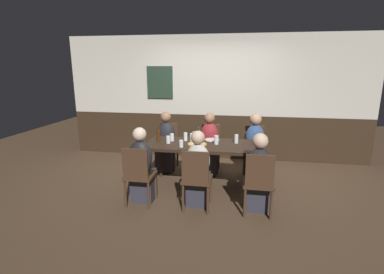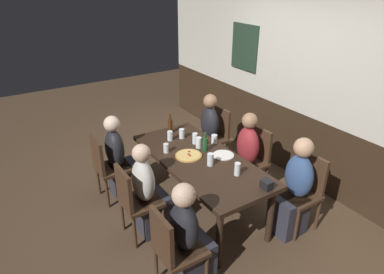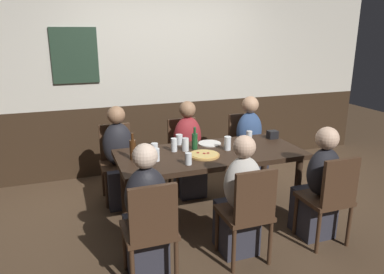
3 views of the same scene
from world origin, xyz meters
name	(u,v)px [view 2 (image 2 of 3)]	position (x,y,z in m)	size (l,w,h in m)	color
ground_plane	(200,210)	(0.00, 0.00, 0.00)	(12.00, 12.00, 0.00)	#4C3826
wall_back	(305,87)	(-0.01, 1.65, 1.30)	(6.40, 0.13, 2.60)	#332316
dining_table	(200,164)	(0.00, 0.00, 0.66)	(1.88, 0.84, 0.74)	black
chair_mid_near	(134,199)	(0.00, -0.83, 0.50)	(0.40, 0.40, 0.88)	#422B1C
chair_left_far	(216,134)	(-0.83, 0.83, 0.50)	(0.40, 0.40, 0.88)	#422B1C
chair_mid_far	(253,157)	(0.00, 0.83, 0.50)	(0.40, 0.40, 0.88)	#422B1C
chair_right_far	(304,188)	(0.83, 0.83, 0.50)	(0.40, 0.40, 0.88)	#422B1C
chair_left_near	(107,165)	(-0.83, -0.83, 0.50)	(0.40, 0.40, 0.88)	#422B1C
chair_right_near	(173,247)	(0.83, -0.83, 0.50)	(0.40, 0.40, 0.88)	#422B1C
person_mid_near	(149,196)	(0.00, -0.67, 0.47)	(0.34, 0.37, 1.11)	#2D2D38
person_left_far	(207,138)	(-0.83, 0.67, 0.48)	(0.34, 0.37, 1.13)	#2D2D38
person_mid_far	(244,162)	(0.00, 0.67, 0.48)	(0.34, 0.37, 1.14)	#2D2D38
person_right_far	(293,194)	(0.83, 0.67, 0.49)	(0.34, 0.37, 1.14)	#2D2D38
person_left_near	(120,163)	(-0.83, -0.67, 0.48)	(0.34, 0.37, 1.13)	#2D2D38
person_right_near	(189,242)	(0.83, -0.67, 0.47)	(0.34, 0.37, 1.11)	#2D2D38
pizza	(189,155)	(-0.10, -0.09, 0.75)	(0.31, 0.31, 0.03)	tan
pint_glass_stout	(166,148)	(-0.33, -0.26, 0.79)	(0.06, 0.06, 0.11)	silver
pint_glass_amber	(182,134)	(-0.56, 0.09, 0.79)	(0.07, 0.07, 0.12)	silver
beer_glass_tall	(170,136)	(-0.58, -0.07, 0.80)	(0.07, 0.07, 0.12)	silver
tumbler_short	(214,140)	(-0.22, 0.36, 0.79)	(0.08, 0.08, 0.11)	silver
tumbler_water	(210,160)	(0.19, 0.01, 0.80)	(0.07, 0.07, 0.14)	silver
beer_glass_half	(199,143)	(-0.23, 0.13, 0.80)	(0.07, 0.07, 0.13)	silver
pint_glass_pale	(195,139)	(-0.34, 0.15, 0.80)	(0.06, 0.06, 0.14)	silver
highball_clear	(237,170)	(0.51, 0.13, 0.80)	(0.06, 0.06, 0.14)	silver
beer_bottle_green	(205,144)	(-0.12, 0.15, 0.83)	(0.06, 0.06, 0.24)	#194723
beer_bottle_brown	(170,125)	(-0.78, 0.05, 0.84)	(0.06, 0.06, 0.26)	#42230F
plate_white_large	(223,155)	(0.10, 0.26, 0.75)	(0.25, 0.25, 0.01)	white
condiment_caddy	(267,185)	(0.85, 0.21, 0.79)	(0.11, 0.09, 0.09)	black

